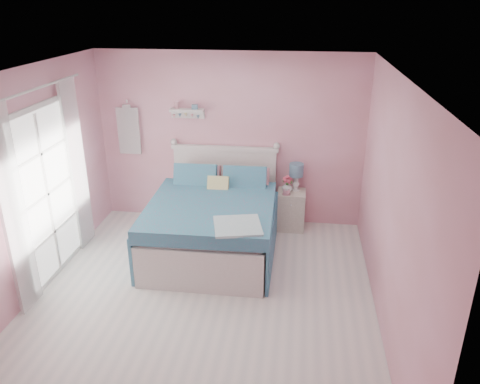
% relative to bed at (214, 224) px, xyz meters
% --- Properties ---
extents(floor, '(4.50, 4.50, 0.00)m').
position_rel_bed_xyz_m(floor, '(0.08, -1.20, -0.41)').
color(floor, white).
rests_on(floor, ground).
extents(room_shell, '(4.50, 4.50, 4.50)m').
position_rel_bed_xyz_m(room_shell, '(0.08, -1.20, 1.17)').
color(room_shell, '#CA8088').
rests_on(room_shell, floor).
extents(bed, '(1.69, 2.11, 1.21)m').
position_rel_bed_xyz_m(bed, '(0.00, 0.00, 0.00)').
color(bed, silver).
rests_on(bed, floor).
extents(nightstand, '(0.41, 0.41, 0.60)m').
position_rel_bed_xyz_m(nightstand, '(1.04, 0.83, -0.11)').
color(nightstand, beige).
rests_on(nightstand, floor).
extents(table_lamp, '(0.21, 0.21, 0.42)m').
position_rel_bed_xyz_m(table_lamp, '(1.09, 0.89, 0.48)').
color(table_lamp, white).
rests_on(table_lamp, nightstand).
extents(vase, '(0.17, 0.17, 0.16)m').
position_rel_bed_xyz_m(vase, '(0.97, 0.82, 0.27)').
color(vase, silver).
rests_on(vase, nightstand).
extents(teacup, '(0.12, 0.12, 0.08)m').
position_rel_bed_xyz_m(teacup, '(0.96, 0.71, 0.23)').
color(teacup, pink).
rests_on(teacup, nightstand).
extents(roses, '(0.14, 0.11, 0.12)m').
position_rel_bed_xyz_m(roses, '(0.97, 0.81, 0.39)').
color(roses, '#DA4A66').
rests_on(roses, vase).
extents(wall_shelf, '(0.50, 0.15, 0.25)m').
position_rel_bed_xyz_m(wall_shelf, '(-0.55, 0.99, 1.33)').
color(wall_shelf, silver).
rests_on(wall_shelf, room_shell).
extents(hanging_dress, '(0.34, 0.03, 0.72)m').
position_rel_bed_xyz_m(hanging_dress, '(-1.48, 0.98, 0.99)').
color(hanging_dress, white).
rests_on(hanging_dress, room_shell).
extents(french_door, '(0.04, 1.32, 2.16)m').
position_rel_bed_xyz_m(french_door, '(-1.90, -0.80, 0.67)').
color(french_door, silver).
rests_on(french_door, floor).
extents(curtain_near, '(0.04, 0.40, 2.32)m').
position_rel_bed_xyz_m(curtain_near, '(-1.84, -1.54, 0.77)').
color(curtain_near, white).
rests_on(curtain_near, floor).
extents(curtain_far, '(0.04, 0.40, 2.32)m').
position_rel_bed_xyz_m(curtain_far, '(-1.84, -0.06, 0.77)').
color(curtain_far, white).
rests_on(curtain_far, floor).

